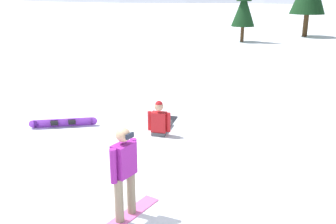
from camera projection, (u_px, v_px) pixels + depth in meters
The scene contains 4 objects.
snowboarder_foreground at pixel (124, 172), 6.40m from camera, with size 0.41×1.58×1.64m.
snowboarder_midground at pixel (161, 121), 10.51m from camera, with size 0.85×1.79×0.96m.
loose_snowboard_near_right at pixel (63, 122), 11.02m from camera, with size 1.57×1.27×0.26m.
pine_tree_tall at pixel (244, 3), 28.29m from camera, with size 1.72×1.72×5.16m.
Camera 1 is at (3.22, -4.34, 3.74)m, focal length 41.53 mm.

